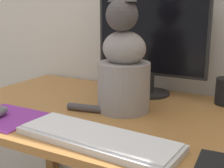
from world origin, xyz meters
TOP-DOWN VIEW (x-y plane):
  - desk at (0.00, 0.00)m, footprint 1.40×0.72m
  - monitor at (-0.06, 0.26)m, footprint 0.47×0.17m
  - keyboard at (-0.01, -0.25)m, footprint 0.48×0.19m
  - mousepad_left at (-0.38, -0.23)m, footprint 0.23×0.20m
  - cat at (-0.07, 0.02)m, footprint 0.29×0.21m

SIDE VIEW (x-z plane):
  - desk at x=0.00m, z-range 0.28..1.03m
  - mousepad_left at x=-0.38m, z-range 0.75..0.75m
  - keyboard at x=-0.01m, z-range 0.75..0.77m
  - cat at x=-0.07m, z-range 0.70..1.11m
  - monitor at x=-0.06m, z-range 0.77..1.20m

